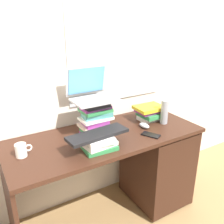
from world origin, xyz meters
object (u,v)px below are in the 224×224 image
at_px(book_stack_side, 149,112).
at_px(laptop, 91,92).
at_px(keyboard, 98,134).
at_px(desk, 146,162).
at_px(book_stack_tall, 95,117).
at_px(water_bottle, 164,112).
at_px(mug, 21,150).
at_px(cell_phone, 151,135).
at_px(book_stack_keyboard_riser, 99,143).
at_px(computer_mouse, 144,125).

relative_size(book_stack_side, laptop, 0.76).
bearing_deg(keyboard, desk, 8.79).
relative_size(book_stack_tall, water_bottle, 1.27).
xyz_separation_m(keyboard, water_bottle, (0.67, 0.09, -0.00)).
xyz_separation_m(mug, cell_phone, (0.89, -0.19, -0.04)).
height_order(book_stack_keyboard_riser, cell_phone, book_stack_keyboard_riser).
bearing_deg(book_stack_tall, book_stack_keyboard_riser, -113.13).
relative_size(book_stack_tall, keyboard, 0.60).
bearing_deg(book_stack_tall, water_bottle, -13.46).
bearing_deg(book_stack_side, water_bottle, -62.75).
relative_size(book_stack_tall, cell_phone, 1.86).
relative_size(keyboard, computer_mouse, 4.04).
bearing_deg(computer_mouse, desk, 17.89).
xyz_separation_m(book_stack_tall, computer_mouse, (0.37, -0.12, -0.11)).
height_order(desk, cell_phone, cell_phone).
xyz_separation_m(desk, computer_mouse, (-0.05, -0.02, 0.36)).
bearing_deg(cell_phone, desk, 31.06).
xyz_separation_m(book_stack_keyboard_riser, cell_phone, (0.43, -0.03, -0.04)).
bearing_deg(computer_mouse, keyboard, -167.45).
height_order(computer_mouse, water_bottle, water_bottle).
bearing_deg(book_stack_side, cell_phone, -126.32).
xyz_separation_m(laptop, water_bottle, (0.57, -0.19, -0.21)).
bearing_deg(water_bottle, book_stack_keyboard_riser, -171.33).
bearing_deg(book_stack_keyboard_riser, computer_mouse, 13.46).
height_order(book_stack_tall, cell_phone, book_stack_tall).
xyz_separation_m(book_stack_side, keyboard, (-0.61, -0.21, 0.03)).
bearing_deg(desk, book_stack_side, 47.42).
bearing_deg(computer_mouse, water_bottle, -3.38).
bearing_deg(desk, laptop, 158.79).
height_order(book_stack_side, mug, book_stack_side).
height_order(desk, water_bottle, water_bottle).
height_order(book_stack_side, laptop, laptop).
relative_size(book_stack_keyboard_riser, cell_phone, 1.66).
bearing_deg(laptop, mug, -167.14).
xyz_separation_m(desk, book_stack_keyboard_riser, (-0.53, -0.13, 0.39)).
bearing_deg(book_stack_keyboard_riser, book_stack_tall, 66.87).
height_order(book_stack_tall, mug, book_stack_tall).
bearing_deg(cell_phone, book_stack_keyboard_riser, 149.64).
bearing_deg(cell_phone, book_stack_side, 26.89).
relative_size(book_stack_tall, book_stack_keyboard_riser, 1.12).
xyz_separation_m(book_stack_keyboard_riser, keyboard, (-0.00, 0.01, 0.06)).
relative_size(desk, book_stack_keyboard_riser, 6.57).
bearing_deg(book_stack_keyboard_riser, keyboard, 106.28).
bearing_deg(computer_mouse, cell_phone, -108.91).
distance_m(book_stack_keyboard_riser, computer_mouse, 0.49).
relative_size(book_stack_keyboard_riser, laptop, 0.69).
distance_m(keyboard, computer_mouse, 0.50).
bearing_deg(book_stack_tall, laptop, 90.14).
bearing_deg(mug, book_stack_keyboard_riser, -19.58).
relative_size(laptop, computer_mouse, 3.13).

